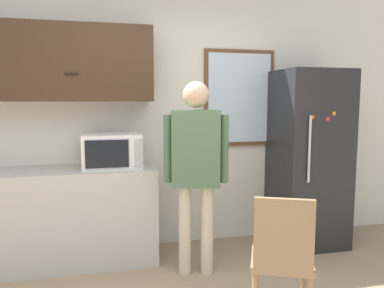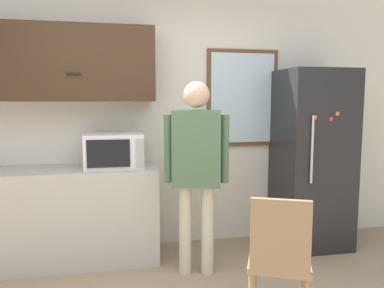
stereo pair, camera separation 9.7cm
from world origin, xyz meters
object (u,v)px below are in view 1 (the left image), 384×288
Objects in this scene: microwave at (112,151)px; refrigerator at (308,158)px; person at (196,159)px; chair at (282,255)px.

microwave is 2.03m from refrigerator.
microwave is 0.29× the size of refrigerator.
person is at bearing -33.52° from microwave.
person is 0.92× the size of refrigerator.
microwave is 0.84m from person.
person is 1.83× the size of chair.
microwave is at bearing -28.54° from chair.
refrigerator is at bearing -1.09° from microwave.
refrigerator is (2.03, -0.04, -0.14)m from microwave.
refrigerator is 1.71m from chair.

